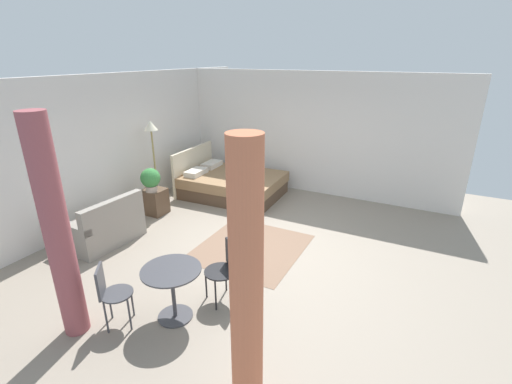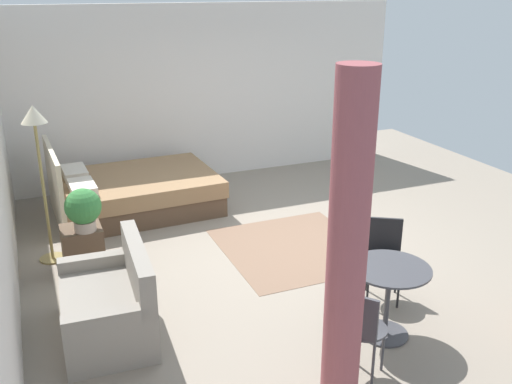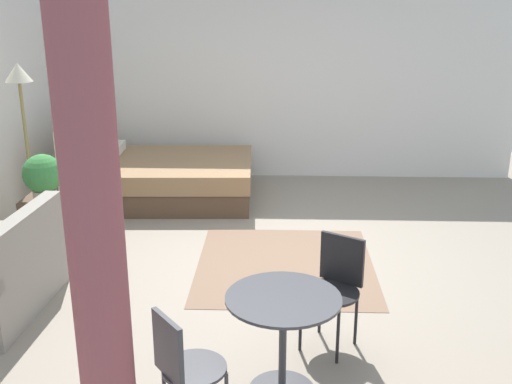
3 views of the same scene
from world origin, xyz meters
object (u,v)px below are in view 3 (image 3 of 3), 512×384
(balcony_table, at_px, (283,326))
(cafe_chair_near_couch, at_px, (183,364))
(floor_lamp, at_px, (21,98))
(nightstand, at_px, (48,222))
(bed, at_px, (161,177))
(potted_plant, at_px, (43,176))
(cafe_chair_near_window, at_px, (335,281))

(balcony_table, bearing_deg, cafe_chair_near_couch, 128.34)
(floor_lamp, bearing_deg, nightstand, -144.29)
(nightstand, height_order, cafe_chair_near_couch, cafe_chair_near_couch)
(bed, height_order, nightstand, bed)
(bed, xyz_separation_m, balcony_table, (-4.03, -1.57, 0.22))
(balcony_table, bearing_deg, bed, 21.26)
(cafe_chair_near_couch, bearing_deg, floor_lamp, 33.60)
(floor_lamp, relative_size, balcony_table, 2.51)
(potted_plant, bearing_deg, cafe_chair_near_couch, -146.41)
(cafe_chair_near_window, bearing_deg, floor_lamp, 55.00)
(potted_plant, relative_size, balcony_table, 0.66)
(nightstand, bearing_deg, cafe_chair_near_window, -121.86)
(floor_lamp, distance_m, cafe_chair_near_window, 3.98)
(floor_lamp, distance_m, cafe_chair_near_couch, 4.08)
(bed, xyz_separation_m, potted_plant, (-1.74, 0.83, 0.52))
(potted_plant, relative_size, cafe_chair_near_window, 0.58)
(cafe_chair_near_couch, bearing_deg, balcony_table, -51.66)
(balcony_table, bearing_deg, nightstand, 45.61)
(cafe_chair_near_window, xyz_separation_m, cafe_chair_near_couch, (-1.09, 0.97, -0.00))
(bed, distance_m, floor_lamp, 2.08)
(nightstand, height_order, cafe_chair_near_window, cafe_chair_near_window)
(bed, bearing_deg, floor_lamp, 134.66)
(cafe_chair_near_window, distance_m, cafe_chair_near_couch, 1.45)
(cafe_chair_near_couch, bearing_deg, potted_plant, 33.59)
(potted_plant, distance_m, floor_lamp, 0.96)
(potted_plant, distance_m, cafe_chair_near_window, 3.26)
(balcony_table, height_order, cafe_chair_near_couch, cafe_chair_near_couch)
(balcony_table, xyz_separation_m, cafe_chair_near_window, (0.63, -0.39, 0.02))
(potted_plant, bearing_deg, floor_lamp, 33.68)
(nightstand, distance_m, cafe_chair_near_couch, 3.41)
(cafe_chair_near_window, height_order, cafe_chair_near_couch, cafe_chair_near_window)
(potted_plant, xyz_separation_m, floor_lamp, (0.55, 0.37, 0.69))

